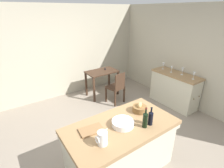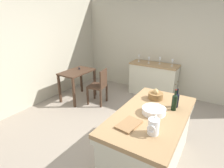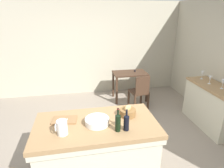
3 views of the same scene
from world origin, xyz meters
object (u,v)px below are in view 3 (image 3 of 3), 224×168
at_px(island_table, 97,147).
at_px(wine_bottle_amber, 118,122).
at_px(cutting_board, 65,120).
at_px(wine_glass_left, 223,82).
at_px(wash_bowl, 97,121).
at_px(wine_glass_middle, 210,78).
at_px(bread_basket, 128,112).
at_px(wine_glass_right, 202,73).
at_px(wooden_chair, 140,91).
at_px(wine_bottle_dark, 126,122).
at_px(side_cabinet, 211,106).
at_px(pitcher, 62,127).
at_px(writing_desk, 130,77).

bearing_deg(island_table, wine_bottle_amber, -42.22).
distance_m(cutting_board, wine_glass_left, 3.02).
relative_size(wash_bowl, wine_glass_middle, 1.92).
xyz_separation_m(island_table, wine_glass_left, (2.53, 0.72, 0.56)).
distance_m(bread_basket, wine_glass_right, 2.35).
relative_size(wooden_chair, bread_basket, 3.85).
bearing_deg(bread_basket, wine_bottle_dark, -108.13).
xyz_separation_m(side_cabinet, bread_basket, (-2.02, -0.73, 0.48)).
height_order(wash_bowl, bread_basket, bread_basket).
relative_size(island_table, wine_glass_right, 9.17).
bearing_deg(cutting_board, bread_basket, -1.51).
xyz_separation_m(side_cabinet, wash_bowl, (-2.48, -0.87, 0.46)).
height_order(island_table, pitcher, pitcher).
bearing_deg(wine_bottle_dark, cutting_board, 154.77).
relative_size(cutting_board, wine_glass_right, 1.82).
bearing_deg(wine_bottle_dark, wine_glass_right, 35.73).
bearing_deg(cutting_board, wine_bottle_dark, -25.23).
xyz_separation_m(bread_basket, cutting_board, (-0.90, 0.02, -0.05)).
bearing_deg(wine_glass_left, wooden_chair, 139.89).
xyz_separation_m(writing_desk, pitcher, (-1.61, -2.62, 0.32)).
bearing_deg(island_table, wine_glass_right, 27.64).
bearing_deg(side_cabinet, wash_bowl, -160.68).
distance_m(island_table, bread_basket, 0.67).
bearing_deg(wine_bottle_amber, wine_glass_left, 22.59).
distance_m(island_table, wooden_chair, 2.19).
distance_m(wine_bottle_dark, wine_glass_middle, 2.44).
bearing_deg(wooden_chair, wash_bowl, -124.18).
distance_m(bread_basket, wine_glass_left, 2.14).
distance_m(side_cabinet, pitcher, 3.14).
bearing_deg(cutting_board, island_table, -18.23).
distance_m(wine_glass_left, wine_glass_right, 0.59).
bearing_deg(side_cabinet, bread_basket, -160.05).
bearing_deg(wooden_chair, wine_glass_middle, -33.20).
height_order(cutting_board, wine_bottle_dark, wine_bottle_dark).
relative_size(bread_basket, wine_bottle_amber, 0.73).
bearing_deg(side_cabinet, wine_glass_right, 88.72).
bearing_deg(wine_bottle_amber, wooden_chair, 63.86).
bearing_deg(wooden_chair, wine_glass_right, -21.37).
bearing_deg(writing_desk, side_cabinet, -50.53).
xyz_separation_m(island_table, writing_desk, (1.18, 2.45, 0.18)).
xyz_separation_m(wooden_chair, pitcher, (-1.68, -1.97, 0.47)).
bearing_deg(bread_basket, wine_bottle_amber, -122.89).
relative_size(writing_desk, wine_glass_middle, 5.32).
relative_size(island_table, cutting_board, 5.04).
relative_size(cutting_board, wine_glass_left, 1.77).
relative_size(writing_desk, cutting_board, 2.71).
xyz_separation_m(wooden_chair, wine_glass_middle, (1.22, -0.80, 0.52)).
xyz_separation_m(side_cabinet, wine_bottle_amber, (-2.24, -1.08, 0.55)).
relative_size(bread_basket, cutting_board, 0.71).
bearing_deg(wine_bottle_amber, bread_basket, 57.11).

